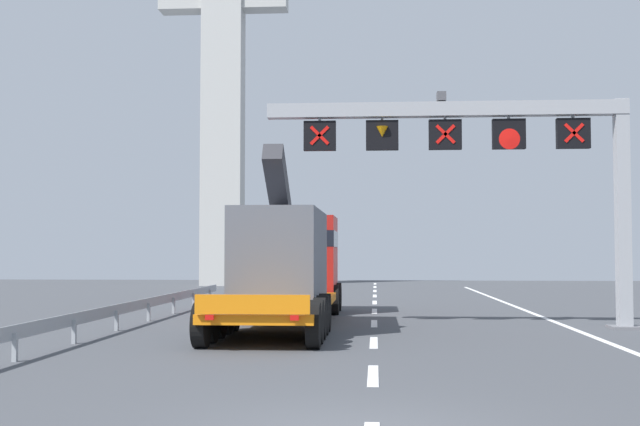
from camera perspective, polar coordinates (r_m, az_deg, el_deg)
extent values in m
cube|color=silver|center=(15.32, 3.77, -11.37)|extent=(0.20, 2.60, 0.01)
cube|color=silver|center=(20.73, 3.82, -9.11)|extent=(0.20, 2.60, 0.01)
cube|color=silver|center=(26.17, 3.85, -7.79)|extent=(0.20, 2.60, 0.01)
cube|color=silver|center=(31.61, 3.87, -6.93)|extent=(0.20, 2.60, 0.01)
cube|color=silver|center=(37.06, 3.88, -6.32)|extent=(0.20, 2.60, 0.01)
cube|color=silver|center=(42.51, 3.89, -5.87)|extent=(0.20, 2.60, 0.01)
cube|color=silver|center=(47.97, 3.90, -5.51)|extent=(0.20, 2.60, 0.01)
cube|color=silver|center=(53.42, 3.90, -5.24)|extent=(0.20, 2.60, 0.01)
cube|color=silver|center=(58.88, 3.91, -5.01)|extent=(0.20, 2.60, 0.01)
cube|color=silver|center=(23.10, 18.85, -8.32)|extent=(0.20, 63.00, 0.01)
cube|color=#9EA0A5|center=(26.07, 20.59, -0.01)|extent=(0.40, 0.40, 6.95)
cube|color=slate|center=(26.14, 20.72, -7.55)|extent=(0.90, 0.90, 0.08)
cube|color=#9EA0A5|center=(25.42, 8.81, 7.23)|extent=(11.03, 0.44, 0.44)
cube|color=#4C4C51|center=(25.49, 8.56, 8.11)|extent=(0.28, 0.40, 0.28)
cube|color=black|center=(25.92, 17.44, 5.38)|extent=(1.00, 0.24, 0.92)
cube|color=#9EA0A5|center=(26.00, 17.42, 6.50)|extent=(0.08, 0.08, 0.16)
cube|color=red|center=(25.79, 17.50, 5.42)|extent=(0.61, 0.02, 0.61)
cube|color=red|center=(25.79, 17.50, 5.42)|extent=(0.61, 0.02, 0.61)
cube|color=black|center=(25.54, 13.18, 5.45)|extent=(1.00, 0.24, 0.92)
cube|color=#9EA0A5|center=(25.62, 13.17, 6.58)|extent=(0.08, 0.08, 0.16)
cone|color=red|center=(25.39, 13.23, 5.12)|extent=(0.64, 0.02, 0.64)
cube|color=black|center=(25.30, 8.82, 5.48)|extent=(1.00, 0.24, 0.92)
cube|color=#9EA0A5|center=(25.38, 8.82, 6.63)|extent=(0.08, 0.08, 0.16)
cube|color=red|center=(25.17, 8.85, 5.52)|extent=(0.61, 0.02, 0.61)
cube|color=red|center=(25.17, 8.85, 5.52)|extent=(0.61, 0.02, 0.61)
cube|color=black|center=(25.21, 4.41, 5.49)|extent=(1.00, 0.24, 0.92)
cube|color=#9EA0A5|center=(25.29, 4.41, 6.64)|extent=(0.08, 0.08, 0.16)
cone|color=orange|center=(25.09, 4.41, 5.74)|extent=(0.36, 0.36, 0.32)
cube|color=black|center=(25.27, -0.01, 5.46)|extent=(1.00, 0.24, 0.92)
cube|color=#9EA0A5|center=(25.35, -0.01, 6.61)|extent=(0.08, 0.08, 0.16)
cube|color=red|center=(25.14, -0.03, 5.50)|extent=(0.61, 0.02, 0.61)
cube|color=red|center=(25.14, -0.03, 5.50)|extent=(0.61, 0.02, 0.61)
cube|color=orange|center=(23.91, -2.86, -6.53)|extent=(2.81, 10.40, 0.24)
cube|color=orange|center=(18.67, -4.81, -6.44)|extent=(2.66, 0.08, 0.44)
cylinder|color=black|center=(19.72, -8.38, -7.83)|extent=(0.32, 1.10, 1.10)
cylinder|color=black|center=(19.32, -0.46, -7.96)|extent=(0.32, 1.10, 1.10)
cylinder|color=black|center=(20.74, -7.75, -7.58)|extent=(0.32, 1.10, 1.10)
cylinder|color=black|center=(20.37, -0.23, -7.70)|extent=(0.32, 1.10, 1.10)
cylinder|color=black|center=(21.77, -7.18, -7.36)|extent=(0.32, 1.10, 1.10)
cylinder|color=black|center=(21.41, -0.02, -7.46)|extent=(0.32, 1.10, 1.10)
cylinder|color=black|center=(22.80, -6.67, -7.15)|extent=(0.32, 1.10, 1.10)
cylinder|color=black|center=(22.46, 0.17, -7.24)|extent=(0.32, 1.10, 1.10)
cylinder|color=black|center=(23.83, -6.20, -6.97)|extent=(0.32, 1.10, 1.10)
cylinder|color=black|center=(23.50, 0.35, -7.04)|extent=(0.32, 1.10, 1.10)
cube|color=red|center=(30.92, -1.28, -3.14)|extent=(2.58, 3.20, 3.10)
cube|color=black|center=(30.92, -1.27, -1.85)|extent=(2.61, 3.22, 0.60)
cylinder|color=black|center=(31.98, -3.44, -5.91)|extent=(0.34, 1.10, 1.10)
cylinder|color=black|center=(31.75, 1.20, -5.93)|extent=(0.34, 1.10, 1.10)
cylinder|color=black|center=(30.01, -3.94, -6.11)|extent=(0.34, 1.10, 1.10)
cylinder|color=black|center=(29.76, 1.00, -6.14)|extent=(0.34, 1.10, 1.10)
cube|color=#565B66|center=(24.26, -2.74, -3.00)|extent=(2.39, 5.72, 2.70)
cube|color=#2D2D33|center=(23.48, -2.97, 1.75)|extent=(0.56, 2.94, 2.29)
cube|color=red|center=(18.82, -7.80, -7.31)|extent=(0.20, 0.06, 0.12)
cube|color=red|center=(18.52, -1.81, -7.41)|extent=(0.20, 0.06, 0.12)
cube|color=#999EA3|center=(24.49, -14.29, -6.67)|extent=(0.04, 29.97, 0.32)
cube|color=#999EA3|center=(18.30, -20.73, -8.86)|extent=(0.10, 0.10, 0.60)
cube|color=#999EA3|center=(21.36, -16.97, -8.02)|extent=(0.10, 0.10, 0.60)
cube|color=#999EA3|center=(24.49, -14.17, -7.37)|extent=(0.10, 0.10, 0.60)
cube|color=#999EA3|center=(27.67, -12.01, -6.86)|extent=(0.10, 0.10, 0.60)
cube|color=#999EA3|center=(30.88, -10.30, -6.44)|extent=(0.10, 0.10, 0.60)
cube|color=#999EA3|center=(34.11, -8.92, -6.10)|extent=(0.10, 0.10, 0.60)
cube|color=#999EA3|center=(37.36, -7.77, -5.82)|extent=(0.10, 0.10, 0.60)
cube|color=#B7B7B2|center=(58.05, -6.84, 10.97)|extent=(2.80, 2.00, 32.17)
cube|color=#B7B7B2|center=(59.09, -6.82, 14.61)|extent=(9.00, 1.60, 1.40)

